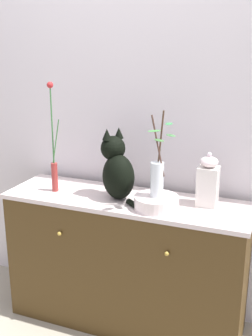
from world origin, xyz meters
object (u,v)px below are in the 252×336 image
Objects in this scene: jar_lidded_porcelain at (208,182)px; sideboard at (126,261)px; vase_slim_green at (54,159)px; vase_glass_clear at (157,175)px; cat_sitting at (117,170)px; bowl_porcelain at (156,202)px.

sideboard is at bearing -171.24° from jar_lidded_porcelain.
vase_slim_green is 1.39× the size of vase_glass_clear.
cat_sitting is 1.67× the size of bowl_porcelain.
bowl_porcelain is (0.26, -0.07, -0.13)m from cat_sitting.
sideboard is 2.21× the size of vase_slim_green.
sideboard is 3.07× the size of vase_glass_clear.
vase_slim_green is at bearing -174.67° from sideboard.
bowl_porcelain is at bearing 158.51° from vase_glass_clear.
sideboard is 5.94× the size of bowl_porcelain.
vase_slim_green reaches higher than cat_sitting.
cat_sitting is 0.50m from jar_lidded_porcelain.
cat_sitting is 1.33× the size of jar_lidded_porcelain.
jar_lidded_porcelain is at bearing 8.76° from sideboard.
sideboard is 0.74m from vase_slim_green.
vase_glass_clear is 1.55× the size of jar_lidded_porcelain.
vase_slim_green is 2.16× the size of jar_lidded_porcelain.
vase_slim_green is 0.89m from jar_lidded_porcelain.
cat_sitting is at bearing 164.21° from vase_glass_clear.
vase_glass_clear is (0.21, -0.08, 0.59)m from sideboard.
cat_sitting reaches higher than jar_lidded_porcelain.
vase_slim_green reaches higher than vase_glass_clear.
jar_lidded_porcelain is (0.88, 0.11, -0.06)m from vase_slim_green.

